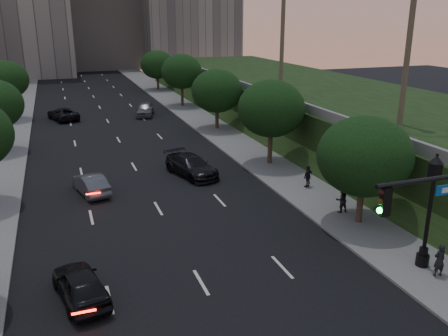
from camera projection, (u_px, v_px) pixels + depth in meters
name	position (u px, v px, depth m)	size (l,w,h in m)	color
road_surface	(121.00, 145.00, 43.47)	(16.00, 140.00, 0.02)	black
sidewalk_right	(226.00, 135.00, 46.73)	(4.50, 140.00, 0.15)	slate
embankment	(342.00, 112.00, 48.11)	(18.00, 90.00, 4.00)	black
parapet_wall	(266.00, 93.00, 44.67)	(0.35, 90.00, 0.70)	slate
office_block_mid	(99.00, 8.00, 105.95)	(22.00, 18.00, 26.00)	#A59F97
tree_right_a	(364.00, 156.00, 25.82)	(5.20, 5.20, 6.24)	#38281C
tree_right_b	(271.00, 109.00, 36.42)	(5.20, 5.20, 6.74)	#38281C
tree_right_c	(217.00, 91.00, 48.23)	(5.20, 5.20, 6.24)	#38281C
tree_right_d	(182.00, 71.00, 60.63)	(5.20, 5.20, 6.74)	#38281C
tree_right_e	(157.00, 65.00, 74.23)	(5.20, 5.20, 6.24)	#38281C
tree_left_d	(5.00, 80.00, 52.22)	(5.00, 5.00, 6.71)	#38281C
street_lamp	(429.00, 216.00, 21.51)	(0.64, 0.64, 5.62)	black
sedan_near_left	(80.00, 284.00, 19.63)	(1.69, 4.19, 1.43)	black
sedan_mid_left	(91.00, 184.00, 31.45)	(1.44, 4.14, 1.36)	#4B4E53
sedan_far_left	(63.00, 114.00, 53.75)	(2.35, 5.10, 1.42)	black
sedan_near_right	(191.00, 166.00, 34.97)	(2.13, 5.25, 1.52)	black
sedan_far_right	(145.00, 109.00, 55.92)	(1.88, 4.68, 1.59)	slate
pedestrian_a	(439.00, 260.00, 21.12)	(0.57, 0.37, 1.56)	black
pedestrian_b	(341.00, 200.00, 28.05)	(0.77, 0.60, 1.58)	black
pedestrian_c	(308.00, 176.00, 32.19)	(0.90, 0.37, 1.53)	black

